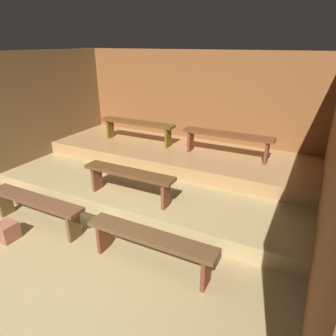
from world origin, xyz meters
TOP-DOWN VIEW (x-y plane):
  - ground at (0.00, 2.42)m, footprint 6.30×5.63m
  - wall_back at (0.00, 4.86)m, footprint 6.30×0.06m
  - wall_left at (-2.78, 2.42)m, footprint 0.06×5.63m
  - wall_right at (2.78, 2.42)m, footprint 0.06×5.63m
  - platform_lower at (0.00, 3.27)m, footprint 5.50×3.12m
  - platform_middle at (0.00, 3.95)m, footprint 5.50×1.76m
  - bench_floor_left at (-0.98, 1.10)m, footprint 1.69×0.28m
  - bench_floor_right at (0.98, 1.10)m, footprint 1.69×0.28m
  - bench_lower_center at (0.02, 2.09)m, footprint 1.56×0.28m
  - bench_middle_left at (-1.02, 3.98)m, footprint 1.76×0.28m
  - bench_middle_right at (1.02, 3.98)m, footprint 1.76×0.28m
  - wooden_crate_floor at (-1.10, 0.65)m, footprint 0.25×0.25m

SIDE VIEW (x-z plane):
  - ground at x=0.00m, z-range -0.08..0.00m
  - platform_lower at x=0.00m, z-range 0.00..0.25m
  - wooden_crate_floor at x=-1.10m, z-range 0.00..0.25m
  - platform_middle at x=0.00m, z-range 0.25..0.51m
  - bench_floor_left at x=-0.98m, z-range 0.15..0.62m
  - bench_floor_right at x=0.98m, z-range 0.15..0.62m
  - bench_lower_center at x=0.02m, z-range 0.40..0.87m
  - bench_middle_left at x=-1.02m, z-range 0.66..1.13m
  - bench_middle_right at x=1.02m, z-range 0.66..1.13m
  - wall_back at x=0.00m, z-range 0.00..2.45m
  - wall_left at x=-2.78m, z-range 0.00..2.45m
  - wall_right at x=2.78m, z-range 0.00..2.45m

